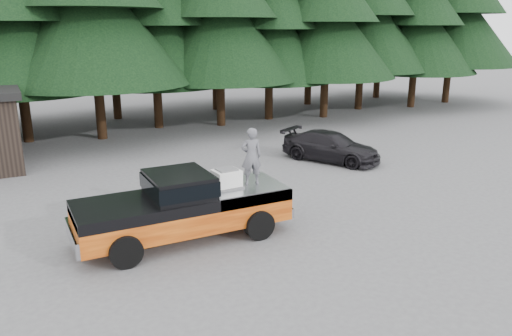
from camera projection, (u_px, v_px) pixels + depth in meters
name	position (u px, v px, depth m)	size (l,w,h in m)	color
ground	(236.00, 234.00, 14.27)	(120.00, 120.00, 0.00)	#4D4D50
pickup_truck	(184.00, 216.00, 13.80)	(6.00, 2.04, 1.33)	orange
truck_cab	(179.00, 184.00, 13.49)	(1.66, 1.90, 0.59)	black
air_compressor	(227.00, 179.00, 14.05)	(0.72, 0.60, 0.49)	silver
man_on_bed	(251.00, 156.00, 14.20)	(0.61, 0.40, 1.66)	#56565D
parked_car	(331.00, 146.00, 21.81)	(1.78, 4.39, 1.27)	black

